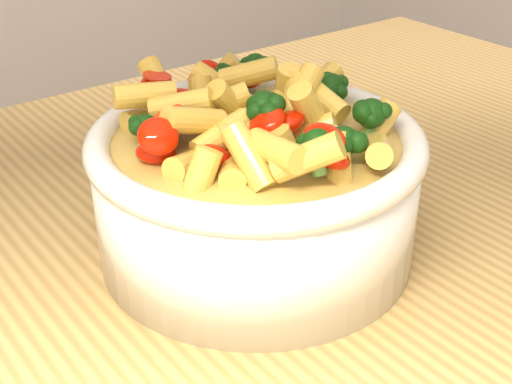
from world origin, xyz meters
TOP-DOWN VIEW (x-y plane):
  - table at (0.00, 0.00)m, footprint 1.20×0.80m
  - serving_bowl at (-0.00, -0.01)m, footprint 0.25×0.25m
  - pasta_salad at (-0.00, -0.01)m, footprint 0.20×0.20m

SIDE VIEW (x-z plane):
  - table at x=0.00m, z-range 0.35..1.25m
  - serving_bowl at x=0.00m, z-range 0.90..1.01m
  - pasta_salad at x=0.00m, z-range 1.00..1.04m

